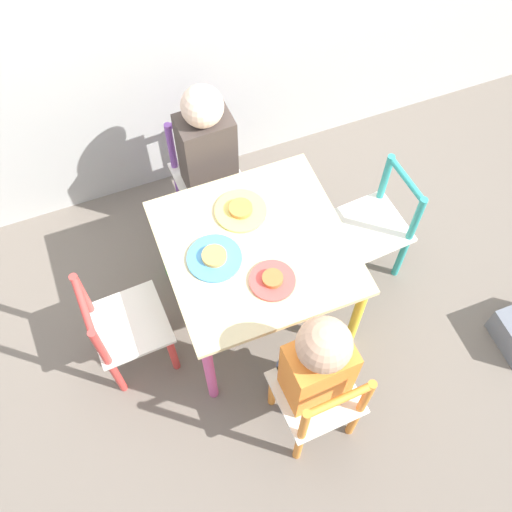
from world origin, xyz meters
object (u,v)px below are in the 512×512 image
at_px(child_back, 209,155).
at_px(plate_left, 214,258).
at_px(chair_red, 124,328).
at_px(child_front, 315,365).
at_px(chair_purple, 207,176).
at_px(plate_front, 272,280).
at_px(kids_table, 256,255).
at_px(plate_back, 241,210).
at_px(chair_orange, 319,401).
at_px(chair_teal, 375,227).

bearing_deg(child_back, plate_left, -108.43).
distance_m(child_back, plate_left, 0.47).
bearing_deg(chair_red, plate_left, -88.82).
height_order(child_front, plate_left, child_front).
height_order(chair_purple, plate_front, chair_purple).
relative_size(chair_purple, child_front, 0.72).
relative_size(kids_table, plate_back, 3.40).
height_order(kids_table, plate_back, plate_back).
relative_size(child_back, plate_back, 4.21).
height_order(chair_orange, chair_teal, same).
relative_size(chair_orange, plate_back, 2.86).
xyz_separation_m(kids_table, child_front, (0.02, -0.45, 0.03)).
bearing_deg(plate_front, child_front, -85.87).
bearing_deg(chair_orange, plate_back, -90.62).
bearing_deg(chair_red, child_front, -131.40).
bearing_deg(plate_front, plate_left, 135.00).
bearing_deg(chair_teal, child_front, -49.27).
bearing_deg(kids_table, plate_left, 180.00).
height_order(chair_orange, plate_left, chair_orange).
distance_m(kids_table, child_back, 0.45).
xyz_separation_m(chair_purple, plate_front, (0.02, -0.66, 0.23)).
bearing_deg(kids_table, chair_red, -177.10).
bearing_deg(chair_orange, child_back, -90.28).
height_order(plate_front, plate_left, same).
xyz_separation_m(chair_orange, chair_red, (-0.53, 0.48, 0.00)).
bearing_deg(chair_teal, plate_front, -74.17).
xyz_separation_m(child_front, child_back, (-0.04, 0.90, 0.02)).
height_order(kids_table, chair_orange, chair_orange).
height_order(chair_purple, child_front, child_front).
height_order(kids_table, chair_teal, chair_teal).
relative_size(chair_purple, chair_teal, 1.00).
height_order(chair_red, child_front, child_front).
bearing_deg(chair_red, plate_back, -74.06).
height_order(chair_purple, plate_left, chair_purple).
distance_m(child_front, plate_front, 0.30).
distance_m(chair_orange, chair_purple, 1.02).
bearing_deg(plate_left, chair_orange, -71.28).
bearing_deg(plate_back, chair_teal, -12.32).
bearing_deg(child_front, plate_left, -72.03).
bearing_deg(child_back, chair_red, -138.21).
bearing_deg(plate_back, kids_table, -90.00).
height_order(child_front, child_back, child_back).
distance_m(kids_table, child_front, 0.45).
bearing_deg(chair_orange, chair_red, -44.93).
bearing_deg(plate_front, chair_purple, 91.69).
bearing_deg(plate_back, child_back, 93.25).
bearing_deg(child_back, plate_front, -90.54).
xyz_separation_m(child_front, plate_left, (-0.17, 0.45, 0.05)).
bearing_deg(child_front, child_back, -90.29).
distance_m(chair_red, chair_teal, 1.02).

